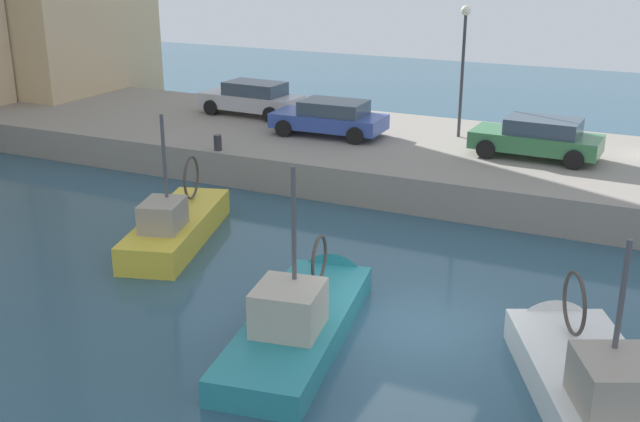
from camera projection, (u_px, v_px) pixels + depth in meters
name	position (u px, v px, depth m)	size (l,w,h in m)	color
water_surface	(418.00, 327.00, 17.29)	(80.00, 80.00, 0.00)	#2D5166
quay_wall	(525.00, 171.00, 26.87)	(9.00, 56.00, 1.20)	gray
fishing_boat_teal	(304.00, 325.00, 17.06)	(6.98, 2.96, 4.85)	teal
fishing_boat_yellow	(181.00, 234.00, 22.44)	(6.33, 3.25, 4.64)	gold
fishing_boat_white	(585.00, 388.00, 14.66)	(6.31, 4.40, 4.53)	white
parked_car_silver	(252.00, 98.00, 32.50)	(2.07, 4.47, 1.42)	#B7B7BC
parked_car_green	(538.00, 137.00, 26.05)	(2.12, 4.33, 1.37)	#387547
parked_car_blue	(330.00, 117.00, 29.09)	(2.13, 4.31, 1.34)	#334C9E
mooring_bollard_mid	(218.00, 143.00, 27.13)	(0.28, 0.28, 0.55)	#2D2D33
quay_streetlamp	(464.00, 50.00, 28.04)	(0.36, 0.36, 4.83)	#38383D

